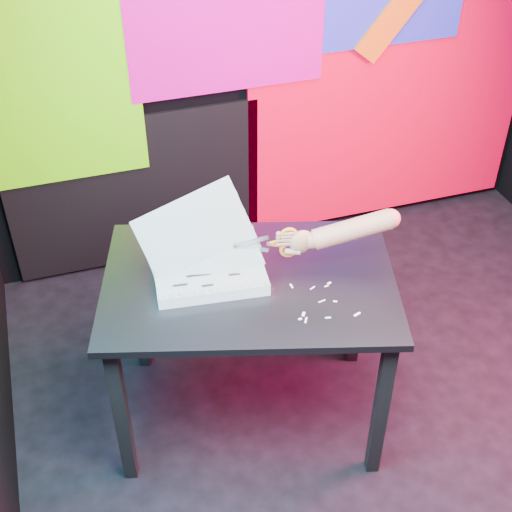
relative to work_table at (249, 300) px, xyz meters
name	(u,v)px	position (x,y,z in m)	size (l,w,h in m)	color
room	(436,154)	(0.51, -0.29, 0.70)	(3.01, 3.01, 2.71)	black
backdrop	(288,80)	(0.57, 1.18, 0.31)	(2.88, 0.05, 2.08)	#EF0028
work_table	(249,300)	(0.00, 0.00, 0.00)	(1.25, 1.00, 0.75)	black
printout_stack	(208,269)	(-0.14, 0.06, 0.14)	(0.48, 0.34, 0.37)	silver
scissors	(284,243)	(0.14, 0.01, 0.23)	(0.24, 0.06, 0.13)	silver
hand_forearm	(344,231)	(0.35, -0.03, 0.27)	(0.44, 0.14, 0.17)	#BB6557
paper_clippings	(320,304)	(0.20, -0.21, 0.10)	(0.22, 0.23, 0.00)	silver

